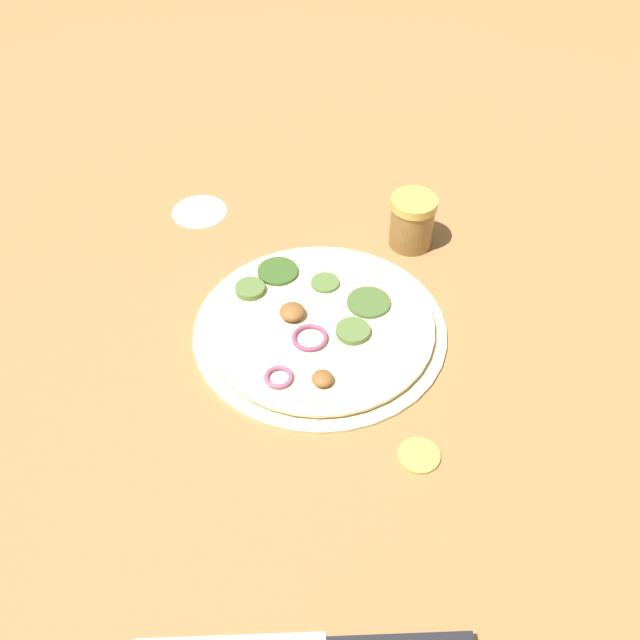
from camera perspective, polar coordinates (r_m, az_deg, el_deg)
ground_plane at (r=0.89m, az=0.00°, el=-0.84°), size 3.00×3.00×0.00m
pizza at (r=0.89m, az=-0.07°, el=-0.49°), size 0.30×0.30×0.03m
spice_jar at (r=0.99m, az=7.03°, el=7.47°), size 0.06×0.06×0.07m
loose_cap at (r=0.78m, az=7.55°, el=-10.13°), size 0.04×0.04×0.01m
flour_patch at (r=1.08m, az=-9.16°, el=8.16°), size 0.08×0.08×0.00m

